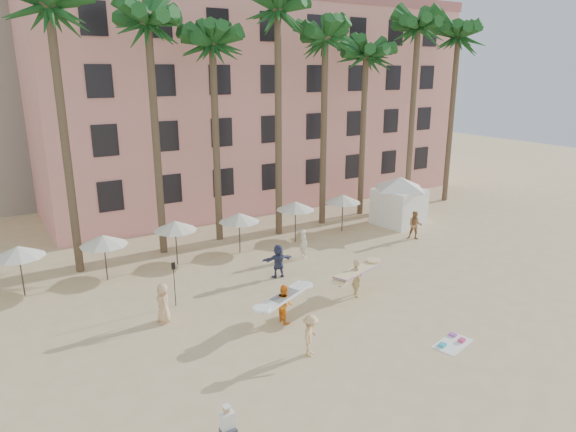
# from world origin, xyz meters

# --- Properties ---
(ground) EXTENTS (120.00, 120.00, 0.00)m
(ground) POSITION_xyz_m (0.00, 0.00, 0.00)
(ground) COLOR #D1B789
(ground) RESTS_ON ground
(pink_hotel) EXTENTS (35.00, 14.00, 16.00)m
(pink_hotel) POSITION_xyz_m (7.00, 26.00, 8.00)
(pink_hotel) COLOR pink
(pink_hotel) RESTS_ON ground
(palm_row) EXTENTS (44.40, 5.40, 16.30)m
(palm_row) POSITION_xyz_m (0.51, 15.00, 12.97)
(palm_row) COLOR brown
(palm_row) RESTS_ON ground
(umbrella_row) EXTENTS (22.50, 2.70, 2.73)m
(umbrella_row) POSITION_xyz_m (-3.00, 12.50, 2.33)
(umbrella_row) COLOR #332B23
(umbrella_row) RESTS_ON ground
(cabana) EXTENTS (5.06, 5.06, 3.50)m
(cabana) POSITION_xyz_m (11.57, 11.85, 2.07)
(cabana) COLOR white
(cabana) RESTS_ON ground
(beach_towel) EXTENTS (1.99, 1.41, 0.14)m
(beach_towel) POSITION_xyz_m (1.54, -1.95, 0.03)
(beach_towel) COLOR white
(beach_towel) RESTS_ON ground
(carrier_yellow) EXTENTS (3.52, 2.03, 1.91)m
(carrier_yellow) POSITION_xyz_m (1.10, 3.77, 1.07)
(carrier_yellow) COLOR tan
(carrier_yellow) RESTS_ON ground
(carrier_white) EXTENTS (3.16, 1.76, 1.75)m
(carrier_white) POSITION_xyz_m (-3.38, 3.36, 0.94)
(carrier_white) COLOR orange
(carrier_white) RESTS_ON ground
(beachgoers) EXTENTS (18.96, 10.22, 1.90)m
(beachgoers) POSITION_xyz_m (-0.11, 6.31, 0.91)
(beachgoers) COLOR tan
(beachgoers) RESTS_ON ground
(paddle) EXTENTS (0.18, 0.04, 2.23)m
(paddle) POSITION_xyz_m (-6.98, 7.41, 1.41)
(paddle) COLOR black
(paddle) RESTS_ON ground
(seated_man) EXTENTS (0.45, 0.79, 1.02)m
(seated_man) POSITION_xyz_m (-8.74, -2.14, 0.35)
(seated_man) COLOR #3F3F4C
(seated_man) RESTS_ON ground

